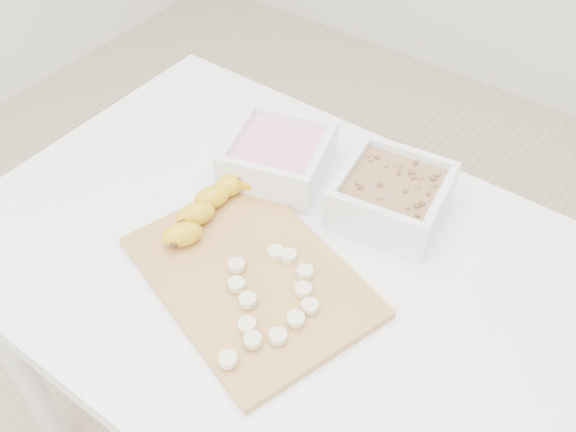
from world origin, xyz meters
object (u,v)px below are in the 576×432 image
Objects in this scene: bowl_yogurt at (278,156)px; cutting_board at (250,276)px; table at (277,291)px; bowl_granola at (392,195)px; banana at (215,204)px.

cutting_board is (0.11, -0.22, -0.03)m from bowl_yogurt.
table is 4.86× the size of bowl_yogurt.
bowl_granola is at bearing 68.47° from cutting_board.
bowl_yogurt is 0.21m from bowl_granola.
bowl_granola is at bearing 8.82° from bowl_yogurt.
table is 2.76× the size of cutting_board.
cutting_board is at bearing -13.15° from banana.
cutting_board reaches higher than table.
bowl_granola is 0.86× the size of banana.
table is 4.46× the size of banana.
table is 0.18m from banana.
cutting_board is at bearing -63.14° from bowl_yogurt.
banana is at bearing -96.22° from bowl_yogurt.
bowl_yogurt is 0.24m from cutting_board.
banana reaches higher than table.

